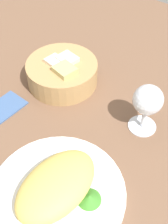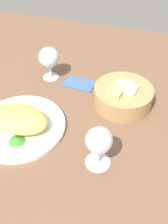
{
  "view_description": "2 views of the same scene",
  "coord_description": "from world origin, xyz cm",
  "px_view_note": "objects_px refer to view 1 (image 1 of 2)",
  "views": [
    {
      "loc": [
        -34.49,
        -26.89,
        54.22
      ],
      "look_at": [
        2.5,
        -0.45,
        4.26
      ],
      "focal_mm": 46.55,
      "sensor_mm": 36.0,
      "label": 1
    },
    {
      "loc": [
        18.64,
        -52.38,
        57.0
      ],
      "look_at": [
        2.01,
        0.89,
        4.48
      ],
      "focal_mm": 41.19,
      "sensor_mm": 36.0,
      "label": 2
    }
  ],
  "objects_px": {
    "wine_glass_near": "(147,102)",
    "folded_napkin": "(3,108)",
    "bread_basket": "(62,73)",
    "plate": "(57,193)"
  },
  "relations": [
    {
      "from": "plate",
      "to": "folded_napkin",
      "type": "bearing_deg",
      "value": 68.59
    },
    {
      "from": "wine_glass_near",
      "to": "folded_napkin",
      "type": "height_order",
      "value": "wine_glass_near"
    },
    {
      "from": "plate",
      "to": "bread_basket",
      "type": "bearing_deg",
      "value": 36.52
    },
    {
      "from": "wine_glass_near",
      "to": "folded_napkin",
      "type": "xyz_separation_m",
      "value": [
        -0.15,
        0.32,
        -0.08
      ]
    },
    {
      "from": "wine_glass_near",
      "to": "bread_basket",
      "type": "bearing_deg",
      "value": 86.64
    },
    {
      "from": "plate",
      "to": "folded_napkin",
      "type": "relative_size",
      "value": 2.48
    },
    {
      "from": "plate",
      "to": "bread_basket",
      "type": "distance_m",
      "value": 0.34
    },
    {
      "from": "bread_basket",
      "to": "folded_napkin",
      "type": "relative_size",
      "value": 1.74
    },
    {
      "from": "bread_basket",
      "to": "folded_napkin",
      "type": "height_order",
      "value": "bread_basket"
    },
    {
      "from": "bread_basket",
      "to": "folded_napkin",
      "type": "bearing_deg",
      "value": 160.52
    }
  ]
}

